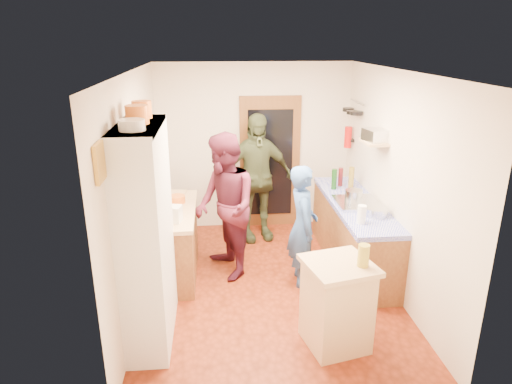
{
  "coord_description": "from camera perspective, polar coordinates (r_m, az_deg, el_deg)",
  "views": [
    {
      "loc": [
        -0.61,
        -4.96,
        2.95
      ],
      "look_at": [
        -0.14,
        0.15,
        1.19
      ],
      "focal_mm": 32.0,
      "sensor_mm": 36.0,
      "label": 1
    }
  ],
  "objects": [
    {
      "name": "left_counter_base",
      "position": [
        6.0,
        -10.48,
        -6.33
      ],
      "size": [
        0.6,
        1.4,
        0.85
      ],
      "primitive_type": "cube",
      "color": "brown",
      "rests_on": "ground"
    },
    {
      "name": "orange_bowl",
      "position": [
        6.01,
        -9.83,
        -0.89
      ],
      "size": [
        0.26,
        0.26,
        0.09
      ],
      "primitive_type": "cylinder",
      "rotation": [
        0.0,
        0.0,
        0.26
      ],
      "color": "orange",
      "rests_on": "left_counter_top"
    },
    {
      "name": "pan_rail",
      "position": [
        6.87,
        12.55,
        10.91
      ],
      "size": [
        0.02,
        0.65,
        0.02
      ],
      "primitive_type": "cylinder",
      "rotation": [
        1.57,
        0.0,
        0.0
      ],
      "color": "silver",
      "rests_on": "wall_right"
    },
    {
      "name": "chopping_board",
      "position": [
        6.36,
        -10.13,
        -0.11
      ],
      "size": [
        0.33,
        0.26,
        0.02
      ],
      "primitive_type": "cube",
      "rotation": [
        0.0,
        0.0,
        -0.14
      ],
      "color": "tan",
      "rests_on": "left_counter_top"
    },
    {
      "name": "pan_hang_b",
      "position": [
        6.9,
        11.92,
        9.72
      ],
      "size": [
        0.16,
        0.16,
        0.05
      ],
      "primitive_type": "cylinder",
      "color": "black",
      "rests_on": "pan_rail"
    },
    {
      "name": "picture_frame",
      "position": [
        3.64,
        -18.98,
        3.51
      ],
      "size": [
        0.03,
        0.25,
        0.3
      ],
      "primitive_type": "cube",
      "color": "gold",
      "rests_on": "wall_left"
    },
    {
      "name": "radio",
      "position": [
        5.88,
        14.63,
        6.89
      ],
      "size": [
        0.27,
        0.34,
        0.15
      ],
      "primitive_type": "cube",
      "rotation": [
        0.0,
        0.0,
        0.2
      ],
      "color": "silver",
      "rests_on": "wall_shelf"
    },
    {
      "name": "person_hob",
      "position": [
        5.6,
        6.18,
        -4.28
      ],
      "size": [
        0.37,
        0.56,
        1.52
      ],
      "primitive_type": "imported",
      "rotation": [
        0.0,
        0.0,
        1.55
      ],
      "color": "#2F4F8E",
      "rests_on": "ground"
    },
    {
      "name": "hutch_body",
      "position": [
        4.61,
        -13.48,
        -5.35
      ],
      "size": [
        0.4,
        1.2,
        2.2
      ],
      "primitive_type": "cube",
      "color": "silver",
      "rests_on": "ground"
    },
    {
      "name": "wall_front",
      "position": [
        3.44,
        5.68,
        -9.91
      ],
      "size": [
        3.0,
        0.02,
        2.6
      ],
      "primitive_type": "cube",
      "color": "beige",
      "rests_on": "ground"
    },
    {
      "name": "bottle_c",
      "position": [
        6.62,
        11.83,
        1.8
      ],
      "size": [
        0.09,
        0.09,
        0.3
      ],
      "primitive_type": "cylinder",
      "rotation": [
        0.0,
        0.0,
        -0.16
      ],
      "color": "olive",
      "rests_on": "right_counter_top"
    },
    {
      "name": "orange_pot_b",
      "position": [
        4.59,
        -14.08,
        9.97
      ],
      "size": [
        0.19,
        0.19,
        0.17
      ],
      "primitive_type": "cylinder",
      "color": "orange",
      "rests_on": "hutch_top_shelf"
    },
    {
      "name": "ceiling",
      "position": [
        5.01,
        1.79,
        14.98
      ],
      "size": [
        3.0,
        4.0,
        0.02
      ],
      "primitive_type": "cube",
      "color": "silver",
      "rests_on": "ground"
    },
    {
      "name": "wall_back",
      "position": [
        7.19,
        -0.26,
        5.62
      ],
      "size": [
        3.0,
        0.02,
        2.6
      ],
      "primitive_type": "cube",
      "color": "beige",
      "rests_on": "ground"
    },
    {
      "name": "toaster",
      "position": [
        5.4,
        -10.65,
        -2.69
      ],
      "size": [
        0.28,
        0.22,
        0.19
      ],
      "primitive_type": "cube",
      "rotation": [
        0.0,
        0.0,
        -0.22
      ],
      "color": "white",
      "rests_on": "left_counter_top"
    },
    {
      "name": "ext_bracket",
      "position": [
        7.14,
        11.87,
        6.35
      ],
      "size": [
        0.06,
        0.1,
        0.04
      ],
      "primitive_type": "cube",
      "color": "black",
      "rests_on": "wall_right"
    },
    {
      "name": "bottle_a",
      "position": [
        6.51,
        9.74,
        1.6
      ],
      "size": [
        0.07,
        0.07,
        0.29
      ],
      "primitive_type": "cylinder",
      "rotation": [
        0.0,
        0.0,
        -0.02
      ],
      "color": "#143F14",
      "rests_on": "right_counter_top"
    },
    {
      "name": "wall_right",
      "position": [
        5.64,
        17.06,
        1.02
      ],
      "size": [
        0.02,
        4.0,
        2.6
      ],
      "primitive_type": "cube",
      "color": "beige",
      "rests_on": "ground"
    },
    {
      "name": "bottle_b",
      "position": [
        6.68,
        10.52,
        1.87
      ],
      "size": [
        0.08,
        0.08,
        0.27
      ],
      "primitive_type": "cylinder",
      "rotation": [
        0.0,
        0.0,
        -0.22
      ],
      "color": "#591419",
      "rests_on": "right_counter_top"
    },
    {
      "name": "hob",
      "position": [
        6.01,
        12.58,
        -1.32
      ],
      "size": [
        0.55,
        0.58,
        0.04
      ],
      "primitive_type": "cube",
      "color": "silver",
      "rests_on": "right_counter_top"
    },
    {
      "name": "island_base",
      "position": [
        4.69,
        10.02,
        -13.94
      ],
      "size": [
        0.66,
        0.66,
        0.86
      ],
      "primitive_type": "cube",
      "rotation": [
        0.0,
        0.0,
        0.23
      ],
      "color": "tan",
      "rests_on": "ground"
    },
    {
      "name": "oil_jar",
      "position": [
        4.4,
        13.28,
        -7.73
      ],
      "size": [
        0.13,
        0.13,
        0.22
      ],
      "primitive_type": "cylinder",
      "rotation": [
        0.0,
        0.0,
        0.23
      ],
      "color": "#AD9E2D",
      "rests_on": "island_top"
    },
    {
      "name": "paper_towel",
      "position": [
        5.39,
        13.07,
        -2.75
      ],
      "size": [
        0.12,
        0.12,
        0.22
      ],
      "primitive_type": "cylinder",
      "rotation": [
        0.0,
        0.0,
        -0.22
      ],
      "color": "white",
      "rests_on": "right_counter_top"
    },
    {
      "name": "pot_on_hob",
      "position": [
        6.0,
        12.1,
        -0.41
      ],
      "size": [
        0.22,
        0.22,
        0.14
      ],
      "primitive_type": "cylinder",
      "color": "silver",
      "rests_on": "hob"
    },
    {
      "name": "floor",
      "position": [
        5.81,
        1.52,
        -11.75
      ],
      "size": [
        3.0,
        4.0,
        0.02
      ],
      "primitive_type": "cube",
      "color": "maroon",
      "rests_on": "ground"
    },
    {
      "name": "island_top",
      "position": [
        4.46,
        10.35,
        -9.02
      ],
      "size": [
        0.75,
        0.75,
        0.05
      ],
      "primitive_type": "cube",
      "rotation": [
        0.0,
        0.0,
        0.23
      ],
      "color": "tan",
      "rests_on": "island_base"
    },
    {
      "name": "wall_left",
      "position": [
        5.31,
        -14.76,
        0.12
      ],
      "size": [
        0.02,
        4.0,
        2.6
      ],
      "primitive_type": "cube",
      "color": "beige",
      "rests_on": "ground"
    },
    {
      "name": "cutting_board",
      "position": [
        4.48,
        9.48,
        -8.74
      ],
      "size": [
        0.4,
        0.35,
        0.02
      ],
      "primitive_type": "cube",
      "rotation": [
        0.0,
        0.0,
        0.23
      ],
      "color": "white",
      "rests_on": "island_top"
    },
    {
      "name": "plate_stack",
      "position": [
        4.0,
        -15.27,
        8.09
      ],
      "size": [
        0.22,
        0.22,
        0.09
      ],
      "primitive_type": "cylinder",
      "color": "white",
      "rests_on": "hutch_top_shelf"
    },
    {
      "name": "fire_extinguisher",
      "position": [
        7.11,
        11.43,
        6.74
      ],
      "size": [
        0.11,
        0.11,
        0.32
      ],
      "primitive_type": "cylinder",
      "color": "red",
      "rests_on": "wall_right"
    },
    {
      "name": "door_frame",
      "position": [
        7.24,
        1.74,
        3.66
      ],
      "size": [
        0.95,
        0.06,
        2.1
      ],
      "primitive_type": "cube",
      "color": "brown",
      "rests_on": "ground"
    },
    {
      "name": "right_counter_top",
      "position": [
        6.12,
        12.27,
        -1.44
      ],
      "size": [
        0.62,
        2.22,
        0.06
      ],
      "primitive_type": "cube",
      "color": "#0E14B8",
      "rests_on": "right_counter_base"
    },
    {
      "name": "mixing_bowl",
      "position": [
        5.67,
        14.79,
        -2.39
      ],
      "size": [
        0.33,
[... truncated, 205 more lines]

